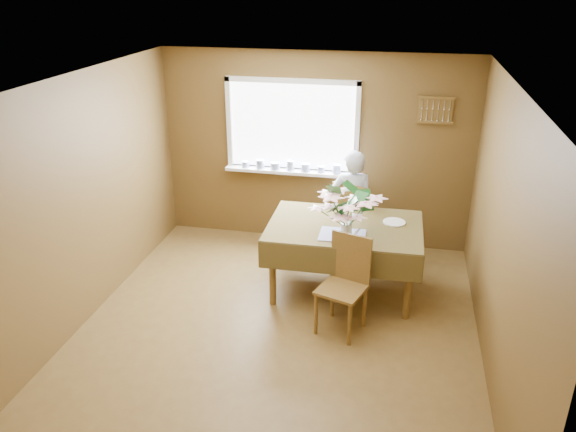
% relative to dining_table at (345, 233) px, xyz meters
% --- Properties ---
extents(floor, '(4.50, 4.50, 0.00)m').
position_rel_dining_table_xyz_m(floor, '(-0.55, -0.96, -0.72)').
color(floor, brown).
rests_on(floor, ground).
extents(ceiling, '(4.50, 4.50, 0.00)m').
position_rel_dining_table_xyz_m(ceiling, '(-0.55, -0.96, 1.78)').
color(ceiling, white).
rests_on(ceiling, wall_back).
extents(wall_back, '(4.00, 0.00, 4.00)m').
position_rel_dining_table_xyz_m(wall_back, '(-0.55, 1.29, 0.53)').
color(wall_back, brown).
rests_on(wall_back, floor).
extents(wall_front, '(4.00, 0.00, 4.00)m').
position_rel_dining_table_xyz_m(wall_front, '(-0.55, -3.21, 0.53)').
color(wall_front, brown).
rests_on(wall_front, floor).
extents(wall_left, '(0.00, 4.50, 4.50)m').
position_rel_dining_table_xyz_m(wall_left, '(-2.55, -0.96, 0.53)').
color(wall_left, brown).
rests_on(wall_left, floor).
extents(wall_right, '(0.00, 4.50, 4.50)m').
position_rel_dining_table_xyz_m(wall_right, '(1.45, -0.96, 0.53)').
color(wall_right, brown).
rests_on(wall_right, floor).
extents(window_assembly, '(1.72, 0.20, 1.22)m').
position_rel_dining_table_xyz_m(window_assembly, '(-0.85, 1.23, 0.63)').
color(window_assembly, white).
rests_on(window_assembly, wall_back).
extents(spoon_rack, '(0.44, 0.05, 0.33)m').
position_rel_dining_table_xyz_m(spoon_rack, '(0.90, 1.25, 1.13)').
color(spoon_rack, brown).
rests_on(spoon_rack, wall_back).
extents(dining_table, '(1.70, 1.17, 0.82)m').
position_rel_dining_table_xyz_m(dining_table, '(0.00, 0.00, 0.00)').
color(dining_table, brown).
rests_on(dining_table, floor).
extents(chair_far, '(0.56, 0.56, 1.03)m').
position_rel_dining_table_xyz_m(chair_far, '(0.00, 0.81, -0.16)').
color(chair_far, brown).
rests_on(chair_far, floor).
extents(chair_near, '(0.54, 0.54, 1.00)m').
position_rel_dining_table_xyz_m(chair_near, '(0.10, -0.71, -0.17)').
color(chair_near, brown).
rests_on(chair_near, floor).
extents(seated_woman, '(0.58, 0.44, 1.44)m').
position_rel_dining_table_xyz_m(seated_woman, '(-0.01, 0.77, 0.00)').
color(seated_woman, white).
rests_on(seated_woman, floor).
extents(flower_bouquet, '(0.61, 0.61, 0.53)m').
position_rel_dining_table_xyz_m(flower_bouquet, '(0.04, -0.28, 0.44)').
color(flower_bouquet, white).
rests_on(flower_bouquet, dining_table).
extents(side_plate, '(0.30, 0.30, 0.01)m').
position_rel_dining_table_xyz_m(side_plate, '(0.53, 0.17, 0.11)').
color(side_plate, white).
rests_on(side_plate, dining_table).
extents(table_knife, '(0.08, 0.21, 0.00)m').
position_rel_dining_table_xyz_m(table_knife, '(0.14, -0.18, 0.11)').
color(table_knife, silver).
rests_on(table_knife, dining_table).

